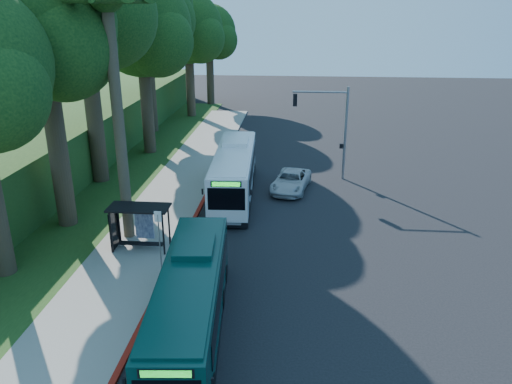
# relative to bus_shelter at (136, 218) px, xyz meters

# --- Properties ---
(ground) EXTENTS (140.00, 140.00, 0.00)m
(ground) POSITION_rel_bus_shelter_xyz_m (7.26, 2.86, -1.81)
(ground) COLOR black
(ground) RESTS_ON ground
(sidewalk) EXTENTS (4.50, 70.00, 0.12)m
(sidewalk) POSITION_rel_bus_shelter_xyz_m (-0.04, 2.86, -1.75)
(sidewalk) COLOR gray
(sidewalk) RESTS_ON ground
(red_curb) EXTENTS (0.25, 30.00, 0.13)m
(red_curb) POSITION_rel_bus_shelter_xyz_m (2.26, -1.14, -1.74)
(red_curb) COLOR #9D1C11
(red_curb) RESTS_ON ground
(grass_verge) EXTENTS (8.00, 70.00, 0.06)m
(grass_verge) POSITION_rel_bus_shelter_xyz_m (-5.74, 7.86, -1.78)
(grass_verge) COLOR #234719
(grass_verge) RESTS_ON ground
(bus_shelter) EXTENTS (3.20, 1.51, 2.55)m
(bus_shelter) POSITION_rel_bus_shelter_xyz_m (0.00, 0.00, 0.00)
(bus_shelter) COLOR black
(bus_shelter) RESTS_ON ground
(stop_sign_pole) EXTENTS (0.35, 0.06, 3.17)m
(stop_sign_pole) POSITION_rel_bus_shelter_xyz_m (1.86, -2.14, 0.28)
(stop_sign_pole) COLOR gray
(stop_sign_pole) RESTS_ON ground
(traffic_signal_pole) EXTENTS (4.10, 0.30, 7.00)m
(traffic_signal_pole) POSITION_rel_bus_shelter_xyz_m (11.04, 12.86, 2.62)
(traffic_signal_pole) COLOR gray
(traffic_signal_pole) RESTS_ON ground
(palm_tree) EXTENTS (4.20, 4.20, 14.40)m
(palm_tree) POSITION_rel_bus_shelter_xyz_m (-0.94, 1.36, 10.57)
(palm_tree) COLOR #4C3F2D
(palm_tree) RESTS_ON ground
(tree_0) EXTENTS (8.40, 8.00, 15.70)m
(tree_0) POSITION_rel_bus_shelter_xyz_m (-5.14, 2.84, 9.40)
(tree_0) COLOR #382B1E
(tree_0) RESTS_ON ground
(tree_1) EXTENTS (10.50, 10.00, 18.26)m
(tree_1) POSITION_rel_bus_shelter_xyz_m (-6.12, 10.84, 10.92)
(tree_1) COLOR #382B1E
(tree_1) RESTS_ON ground
(tree_2) EXTENTS (8.82, 8.40, 15.12)m
(tree_2) POSITION_rel_bus_shelter_xyz_m (-4.64, 18.84, 8.67)
(tree_2) COLOR #382B1E
(tree_2) RESTS_ON ground
(tree_3) EXTENTS (10.08, 9.60, 17.28)m
(tree_3) POSITION_rel_bus_shelter_xyz_m (-6.62, 26.84, 10.17)
(tree_3) COLOR #382B1E
(tree_3) RESTS_ON ground
(tree_4) EXTENTS (8.40, 8.00, 14.14)m
(tree_4) POSITION_rel_bus_shelter_xyz_m (-4.14, 34.84, 7.92)
(tree_4) COLOR #382B1E
(tree_4) RESTS_ON ground
(tree_5) EXTENTS (7.35, 7.00, 12.86)m
(tree_5) POSITION_rel_bus_shelter_xyz_m (-3.16, 42.84, 7.16)
(tree_5) COLOR #382B1E
(tree_5) RESTS_ON ground
(white_bus) EXTENTS (3.06, 11.85, 3.50)m
(white_bus) POSITION_rel_bus_shelter_xyz_m (4.20, 8.80, -0.10)
(white_bus) COLOR white
(white_bus) RESTS_ON ground
(teal_bus) EXTENTS (3.17, 10.91, 3.21)m
(teal_bus) POSITION_rel_bus_shelter_xyz_m (4.47, -7.17, -0.24)
(teal_bus) COLOR #09352F
(teal_bus) RESTS_ON ground
(pickup) EXTENTS (3.16, 5.29, 1.38)m
(pickup) POSITION_rel_bus_shelter_xyz_m (8.13, 10.01, -1.12)
(pickup) COLOR beige
(pickup) RESTS_ON ground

